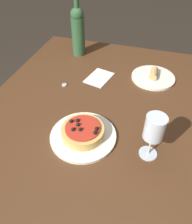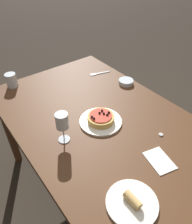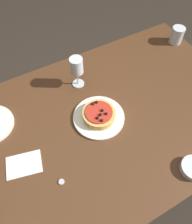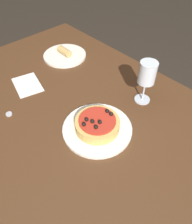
% 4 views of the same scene
% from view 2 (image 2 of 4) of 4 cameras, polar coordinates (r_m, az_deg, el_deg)
% --- Properties ---
extents(ground_plane, '(14.00, 14.00, 0.00)m').
position_cam_2_polar(ground_plane, '(1.85, 1.66, -19.93)').
color(ground_plane, '#2D261E').
extents(dining_table, '(1.54, 0.93, 0.74)m').
position_cam_2_polar(dining_table, '(1.33, 2.18, -5.16)').
color(dining_table, '#4C2D19').
rests_on(dining_table, ground_plane).
extents(dinner_plate, '(0.25, 0.25, 0.01)m').
position_cam_2_polar(dinner_plate, '(1.27, 1.23, -2.44)').
color(dinner_plate, white).
rests_on(dinner_plate, dining_table).
extents(pizza, '(0.16, 0.16, 0.05)m').
position_cam_2_polar(pizza, '(1.25, 1.25, -1.55)').
color(pizza, tan).
rests_on(pizza, dinner_plate).
extents(wine_glass, '(0.07, 0.07, 0.18)m').
position_cam_2_polar(wine_glass, '(1.10, -8.87, -2.59)').
color(wine_glass, silver).
rests_on(wine_glass, dining_table).
extents(water_cup, '(0.08, 0.08, 0.10)m').
position_cam_2_polar(water_cup, '(1.66, -21.22, 7.72)').
color(water_cup, silver).
rests_on(water_cup, dining_table).
extents(side_bowl, '(0.11, 0.11, 0.03)m').
position_cam_2_polar(side_bowl, '(1.62, 7.85, 7.83)').
color(side_bowl, silver).
rests_on(side_bowl, dining_table).
extents(fork, '(0.06, 0.16, 0.00)m').
position_cam_2_polar(fork, '(1.73, 0.72, 10.04)').
color(fork, '#B7B7BC').
rests_on(fork, dining_table).
extents(side_plate, '(0.21, 0.21, 0.05)m').
position_cam_2_polar(side_plate, '(0.96, 9.38, -22.30)').
color(side_plate, white).
rests_on(side_plate, dining_table).
extents(paper_napkin, '(0.17, 0.13, 0.00)m').
position_cam_2_polar(paper_napkin, '(1.12, 16.25, -12.05)').
color(paper_napkin, white).
rests_on(paper_napkin, dining_table).
extents(bottle_cap, '(0.02, 0.02, 0.01)m').
position_cam_2_polar(bottle_cap, '(1.24, 16.57, -5.66)').
color(bottle_cap, '#B7B7BC').
rests_on(bottle_cap, dining_table).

